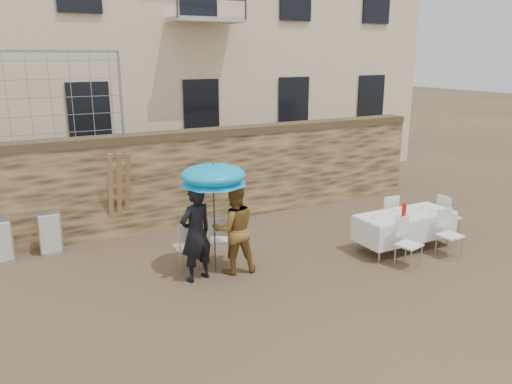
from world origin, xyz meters
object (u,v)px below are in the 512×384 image
table_chair_front_right (450,234)px  couple_chair_right (220,239)px  man_suit (196,234)px  umbrella (213,178)px  couple_chair_left (186,245)px  chair_stack_left (0,238)px  banquet_table (405,215)px  woman_dress (234,229)px  table_chair_back (385,215)px  table_chair_front_left (409,243)px  table_chair_side (448,216)px  soda_bottle (404,211)px  chair_stack_right (49,231)px

table_chair_front_right → couple_chair_right: bearing=154.1°
man_suit → umbrella: bearing=178.6°
umbrella → couple_chair_right: size_ratio=2.01×
couple_chair_left → chair_stack_left: couple_chair_left is taller
umbrella → couple_chair_left: (-0.40, 0.45, -1.34)m
banquet_table → woman_dress: bearing=170.5°
umbrella → table_chair_front_right: size_ratio=2.01×
umbrella → table_chair_back: size_ratio=2.01×
couple_chair_left → umbrella: bearing=132.1°
table_chair_front_left → table_chair_front_right: size_ratio=1.00×
table_chair_back → table_chair_side: bearing=154.3°
woman_dress → soda_bottle: woman_dress is taller
umbrella → chair_stack_right: 3.88m
chair_stack_left → table_chair_side: bearing=-19.6°
man_suit → table_chair_front_left: bearing=144.8°
chair_stack_right → table_chair_front_right: bearing=-29.6°
couple_chair_right → table_chair_side: 5.18m
table_chair_front_left → umbrella: bearing=143.8°
chair_stack_left → chair_stack_right: bearing=0.0°
couple_chair_right → soda_bottle: size_ratio=3.69×
couple_chair_left → banquet_table: bearing=165.6°
table_chair_front_left → table_chair_back: bearing=49.9°
woman_dress → chair_stack_right: bearing=-31.8°
man_suit → table_chair_back: size_ratio=1.84×
couple_chair_right → table_chair_front_left: same height
umbrella → chair_stack_left: size_ratio=2.10×
chair_stack_left → table_chair_front_right: bearing=-26.7°
couple_chair_left → banquet_table: size_ratio=0.46×
umbrella → table_chair_front_left: (3.37, -1.46, -1.34)m
couple_chair_left → table_chair_front_left: size_ratio=1.00×
table_chair_front_right → table_chair_front_left: bearing=178.7°
man_suit → couple_chair_left: bearing=-105.4°
table_chair_front_left → chair_stack_right: bearing=133.3°
banquet_table → chair_stack_right: 7.33m
chair_stack_right → chair_stack_left: bearing=180.0°
man_suit → chair_stack_left: 4.10m
soda_bottle → table_chair_front_left: size_ratio=0.27×
couple_chair_left → soda_bottle: soda_bottle is taller
couple_chair_left → soda_bottle: 4.39m
banquet_table → man_suit: bearing=172.1°
couple_chair_right → table_chair_front_right: 4.59m
soda_bottle → chair_stack_right: 7.23m
soda_bottle → table_chair_back: size_ratio=0.27×
umbrella → banquet_table: bearing=-10.1°
man_suit → table_chair_front_left: man_suit is taller
banquet_table → table_chair_side: table_chair_side is taller
couple_chair_right → woman_dress: bearing=125.7°
table_chair_front_right → chair_stack_right: bearing=149.1°
table_chair_side → woman_dress: bearing=87.1°
woman_dress → chair_stack_left: woman_dress is taller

